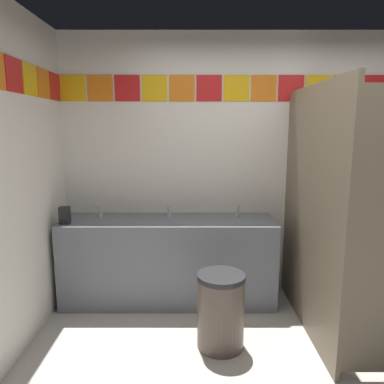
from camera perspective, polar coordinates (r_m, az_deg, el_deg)
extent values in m
cube|color=silver|center=(3.75, 10.80, 4.03)|extent=(3.97, 0.08, 2.60)
cube|color=yellow|center=(3.82, -18.21, 15.30)|extent=(0.25, 0.01, 0.25)
cube|color=orange|center=(3.75, -14.22, 15.59)|extent=(0.25, 0.01, 0.25)
cube|color=red|center=(3.69, -10.08, 15.83)|extent=(0.25, 0.01, 0.25)
cube|color=yellow|center=(3.66, -5.84, 15.98)|extent=(0.25, 0.01, 0.25)
cube|color=orange|center=(3.64, -1.52, 16.06)|extent=(0.25, 0.01, 0.25)
cube|color=red|center=(3.64, 2.81, 16.05)|extent=(0.25, 0.01, 0.25)
cube|color=yellow|center=(3.67, 7.12, 15.95)|extent=(0.25, 0.01, 0.25)
cube|color=orange|center=(3.71, 11.34, 15.77)|extent=(0.25, 0.01, 0.25)
cube|color=red|center=(3.77, 15.45, 15.51)|extent=(0.25, 0.01, 0.25)
cube|color=yellow|center=(3.84, 19.39, 15.20)|extent=(0.25, 0.01, 0.25)
cube|color=orange|center=(3.93, 23.16, 14.83)|extent=(0.25, 0.01, 0.25)
cube|color=red|center=(4.04, 26.73, 14.43)|extent=(0.25, 0.01, 0.25)
cube|color=red|center=(3.02, -26.16, 16.25)|extent=(0.01, 0.25, 0.25)
cube|color=yellow|center=(3.26, -24.08, 15.89)|extent=(0.01, 0.25, 0.25)
cube|color=orange|center=(3.50, -22.29, 15.56)|extent=(0.01, 0.25, 0.25)
cube|color=red|center=(3.74, -20.73, 15.26)|extent=(0.01, 0.25, 0.25)
cube|color=slate|center=(3.60, -3.59, -10.69)|extent=(2.03, 0.55, 0.82)
cube|color=slate|center=(3.73, -3.39, -3.92)|extent=(2.03, 0.03, 0.08)
cylinder|color=silver|center=(3.56, -14.63, -5.18)|extent=(0.34, 0.34, 0.10)
cylinder|color=silver|center=(3.46, -3.68, -5.35)|extent=(0.34, 0.34, 0.10)
cylinder|color=silver|center=(3.48, 7.55, -5.32)|extent=(0.34, 0.34, 0.10)
cylinder|color=silver|center=(3.68, -14.14, -3.41)|extent=(0.04, 0.04, 0.05)
cylinder|color=silver|center=(3.61, -14.38, -2.51)|extent=(0.02, 0.06, 0.09)
cylinder|color=silver|center=(3.57, -3.55, -3.51)|extent=(0.04, 0.04, 0.05)
cylinder|color=silver|center=(3.51, -3.62, -2.59)|extent=(0.02, 0.06, 0.09)
cylinder|color=silver|center=(3.59, 7.29, -3.49)|extent=(0.04, 0.04, 0.05)
cylinder|color=silver|center=(3.53, 7.42, -2.58)|extent=(0.02, 0.06, 0.09)
cube|color=black|center=(3.49, -19.37, -3.48)|extent=(0.09, 0.07, 0.16)
cylinder|color=black|center=(3.46, -19.55, -4.62)|extent=(0.02, 0.02, 0.03)
cube|color=#726651|center=(3.13, 18.29, -2.86)|extent=(0.04, 1.47, 2.03)
cylinder|color=silver|center=(2.46, 24.02, -4.29)|extent=(0.02, 0.02, 0.10)
cylinder|color=white|center=(3.85, 25.40, -13.62)|extent=(0.38, 0.38, 0.40)
torus|color=white|center=(3.77, 25.65, -10.62)|extent=(0.39, 0.39, 0.05)
cube|color=white|center=(3.90, 24.51, -7.44)|extent=(0.34, 0.17, 0.34)
cylinder|color=brown|center=(2.95, 4.63, -18.50)|extent=(0.36, 0.36, 0.55)
cylinder|color=#262628|center=(2.82, 4.72, -13.21)|extent=(0.37, 0.37, 0.04)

